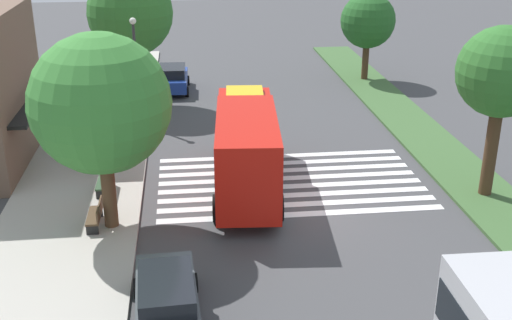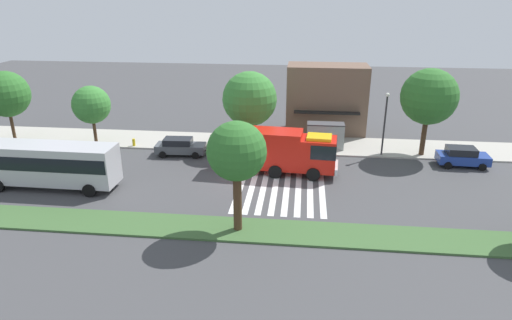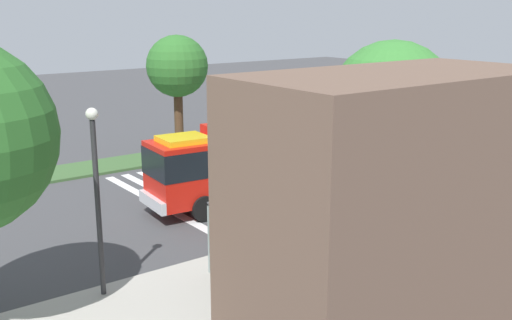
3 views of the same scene
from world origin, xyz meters
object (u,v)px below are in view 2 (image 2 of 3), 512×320
at_px(sidewalk_tree_far_west, 6,94).
at_px(sidewalk_tree_west, 91,105).
at_px(parked_car_east, 462,156).
at_px(bench_west_of_shelter, 251,142).
at_px(fire_truck, 281,150).
at_px(sidewalk_tree_center, 250,99).
at_px(parked_car_mid, 180,146).
at_px(bench_near_shelter, 283,143).
at_px(bus_stop_shelter, 326,131).
at_px(median_tree_far_west, 237,152).
at_px(street_lamp, 385,119).
at_px(fire_hydrant, 134,142).
at_px(sidewalk_tree_east, 429,97).
at_px(transit_bus, 49,162).

bearing_deg(sidewalk_tree_far_west, sidewalk_tree_west, -0.00).
height_order(parked_car_east, bench_west_of_shelter, parked_car_east).
distance_m(fire_truck, sidewalk_tree_center, 7.02).
relative_size(parked_car_mid, sidewalk_tree_far_west, 0.67).
relative_size(bench_near_shelter, sidewalk_tree_center, 0.22).
distance_m(fire_truck, bus_stop_shelter, 7.19).
height_order(parked_car_east, bench_near_shelter, parked_car_east).
relative_size(parked_car_east, sidewalk_tree_west, 0.75).
bearing_deg(parked_car_mid, median_tree_far_west, -63.79).
distance_m(parked_car_mid, median_tree_far_west, 15.77).
relative_size(bench_near_shelter, street_lamp, 0.28).
xyz_separation_m(street_lamp, fire_hydrant, (-23.67, -0.10, -3.09)).
bearing_deg(parked_car_mid, bench_west_of_shelter, 20.79).
bearing_deg(fire_truck, bench_near_shelter, 95.81).
bearing_deg(bench_west_of_shelter, bench_near_shelter, 0.00).
bearing_deg(sidewalk_tree_far_west, bench_west_of_shelter, 1.35).
height_order(bench_near_shelter, sidewalk_tree_west, sidewalk_tree_west).
height_order(bench_west_of_shelter, sidewalk_tree_east, sidewalk_tree_east).
distance_m(street_lamp, sidewalk_tree_west, 27.77).
xyz_separation_m(bench_west_of_shelter, street_lamp, (12.26, -0.97, 2.99)).
xyz_separation_m(bus_stop_shelter, bench_west_of_shelter, (-7.10, -0.02, -1.30)).
distance_m(transit_bus, median_tree_far_west, 16.44).
bearing_deg(fire_truck, median_tree_far_west, -97.77).
distance_m(fire_truck, transit_bus, 18.13).
xyz_separation_m(bench_near_shelter, sidewalk_tree_center, (-3.15, -0.57, 4.36)).
relative_size(parked_car_east, street_lamp, 0.74).
relative_size(bench_near_shelter, sidewalk_tree_west, 0.28).
bearing_deg(bench_west_of_shelter, sidewalk_tree_east, -2.04).
height_order(street_lamp, median_tree_far_west, median_tree_far_west).
height_order(parked_car_east, median_tree_far_west, median_tree_far_west).
distance_m(parked_car_east, sidewalk_tree_center, 19.41).
relative_size(parked_car_east, fire_hydrant, 6.13).
bearing_deg(fire_truck, bus_stop_shelter, 62.02).
distance_m(parked_car_mid, parked_car_east, 25.09).
bearing_deg(bench_near_shelter, bus_stop_shelter, 0.23).
bearing_deg(bus_stop_shelter, sidewalk_tree_east, -3.78).
relative_size(bench_near_shelter, sidewalk_tree_east, 0.20).
relative_size(sidewalk_tree_far_west, sidewalk_tree_west, 1.22).
relative_size(fire_truck, bench_west_of_shelter, 6.07).
relative_size(sidewalk_tree_west, sidewalk_tree_center, 0.77).
relative_size(fire_truck, sidewalk_tree_far_west, 1.40).
height_order(fire_truck, bus_stop_shelter, fire_truck).
distance_m(street_lamp, median_tree_far_west, 18.79).
xyz_separation_m(sidewalk_tree_far_west, sidewalk_tree_east, (40.07, -0.00, 0.73)).
height_order(parked_car_east, sidewalk_tree_far_west, sidewalk_tree_far_west).
relative_size(street_lamp, sidewalk_tree_west, 1.02).
height_order(parked_car_mid, sidewalk_tree_center, sidewalk_tree_center).
xyz_separation_m(parked_car_east, bench_west_of_shelter, (-18.80, 2.77, -0.28)).
xyz_separation_m(sidewalk_tree_far_west, sidewalk_tree_west, (8.64, -0.00, -0.84)).
height_order(sidewalk_tree_far_west, sidewalk_tree_west, sidewalk_tree_far_west).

